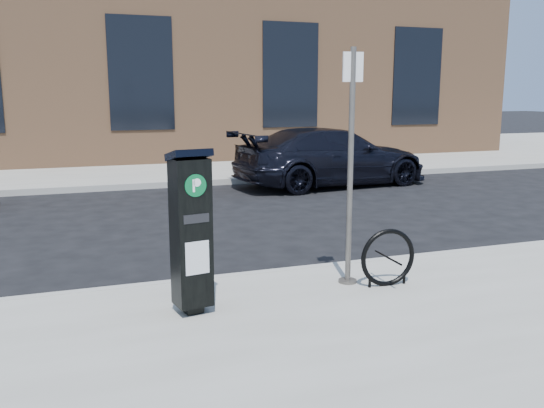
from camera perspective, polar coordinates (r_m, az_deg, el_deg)
name	(u,v)px	position (r m, az deg, el deg)	size (l,w,h in m)	color
ground	(264,282)	(7.44, -0.77, -7.75)	(120.00, 120.00, 0.00)	black
sidewalk_far	(138,160)	(20.93, -13.17, 4.25)	(60.00, 12.00, 0.15)	gray
curb_near	(265,277)	(7.40, -0.72, -7.25)	(60.00, 0.12, 0.16)	#9E9B93
curb_far	(165,185)	(15.05, -10.60, 1.88)	(60.00, 0.12, 0.16)	#9E9B93
building	(124,48)	(23.85, -14.44, 14.78)	(28.00, 10.05, 8.25)	#9B6B46
parking_kiosk	(191,230)	(5.86, -8.03, -2.57)	(0.44, 0.41, 1.70)	black
sign_pole	(350,170)	(6.72, 7.77, 3.38)	(0.24, 0.22, 2.74)	#58524E
bike_rack	(388,258)	(6.89, 11.41, -5.26)	(0.69, 0.08, 0.69)	black
car_dark	(332,157)	(15.16, 5.94, 4.67)	(2.12, 5.23, 1.52)	black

